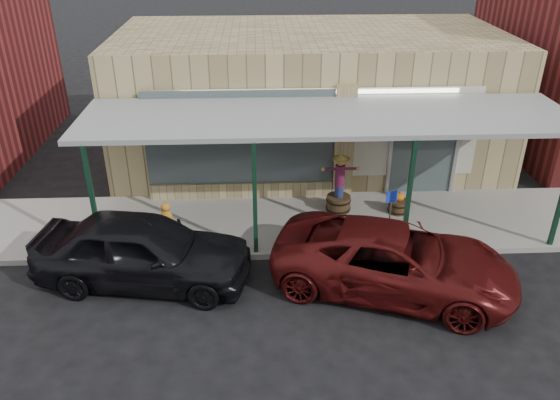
{
  "coord_description": "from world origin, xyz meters",
  "views": [
    {
      "loc": [
        -1.71,
        -9.01,
        7.47
      ],
      "look_at": [
        -1.2,
        2.6,
        1.31
      ],
      "focal_mm": 35.0,
      "sensor_mm": 36.0,
      "label": 1
    }
  ],
  "objects_px": {
    "car_maroon": "(394,260)",
    "barrel_pumpkin": "(398,205)",
    "handicap_sign": "(391,210)",
    "barrel_scarecrow": "(339,192)",
    "parked_sedan": "(143,250)"
  },
  "relations": [
    {
      "from": "barrel_scarecrow",
      "to": "barrel_pumpkin",
      "type": "height_order",
      "value": "barrel_scarecrow"
    },
    {
      "from": "parked_sedan",
      "to": "car_maroon",
      "type": "relative_size",
      "value": 0.96
    },
    {
      "from": "handicap_sign",
      "to": "car_maroon",
      "type": "xyz_separation_m",
      "value": [
        -0.25,
        -1.63,
        -0.34
      ]
    },
    {
      "from": "barrel_pumpkin",
      "to": "parked_sedan",
      "type": "height_order",
      "value": "parked_sedan"
    },
    {
      "from": "barrel_pumpkin",
      "to": "handicap_sign",
      "type": "distance_m",
      "value": 1.81
    },
    {
      "from": "car_maroon",
      "to": "barrel_pumpkin",
      "type": "bearing_deg",
      "value": 3.78
    },
    {
      "from": "parked_sedan",
      "to": "car_maroon",
      "type": "distance_m",
      "value": 5.56
    },
    {
      "from": "handicap_sign",
      "to": "car_maroon",
      "type": "bearing_deg",
      "value": -114.98
    },
    {
      "from": "barrel_scarecrow",
      "to": "car_maroon",
      "type": "relative_size",
      "value": 0.32
    },
    {
      "from": "barrel_scarecrow",
      "to": "handicap_sign",
      "type": "xyz_separation_m",
      "value": [
        1.0,
        -1.71,
        0.35
      ]
    },
    {
      "from": "barrel_pumpkin",
      "to": "car_maroon",
      "type": "relative_size",
      "value": 0.13
    },
    {
      "from": "barrel_pumpkin",
      "to": "car_maroon",
      "type": "xyz_separation_m",
      "value": [
        -0.88,
        -3.18,
        0.36
      ]
    },
    {
      "from": "barrel_scarecrow",
      "to": "barrel_pumpkin",
      "type": "distance_m",
      "value": 1.67
    },
    {
      "from": "barrel_pumpkin",
      "to": "handicap_sign",
      "type": "bearing_deg",
      "value": -112.06
    },
    {
      "from": "barrel_pumpkin",
      "to": "car_maroon",
      "type": "bearing_deg",
      "value": -105.41
    }
  ]
}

